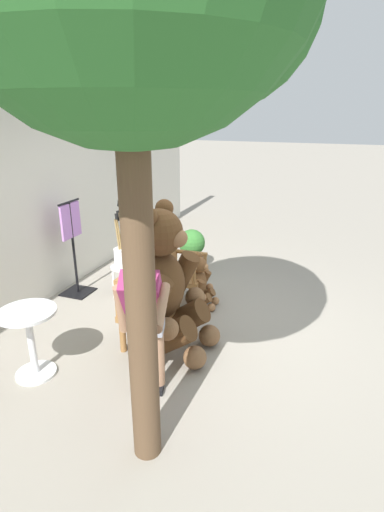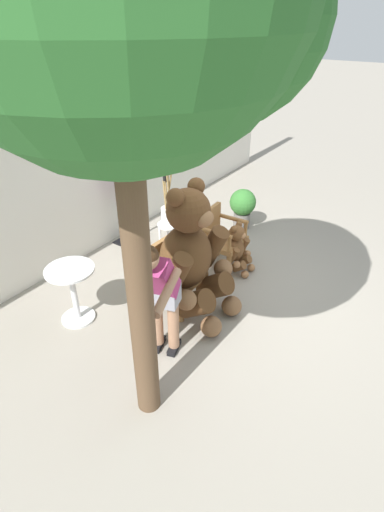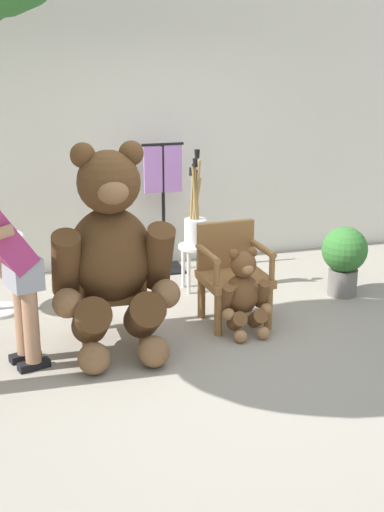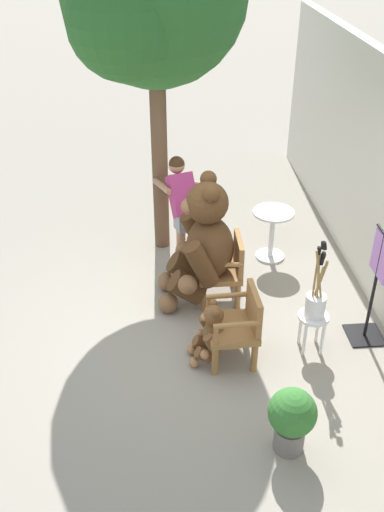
% 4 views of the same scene
% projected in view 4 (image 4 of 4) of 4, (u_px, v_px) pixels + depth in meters
% --- Properties ---
extents(ground_plane, '(60.00, 60.00, 0.00)m').
position_uv_depth(ground_plane, '(186.00, 327.00, 6.70)').
color(ground_plane, gray).
extents(wooden_chair_left, '(0.57, 0.53, 0.86)m').
position_uv_depth(wooden_chair_left, '(224.00, 267.00, 6.95)').
color(wooden_chair_left, olive).
rests_on(wooden_chair_left, ground).
extents(wooden_chair_right, '(0.58, 0.54, 0.86)m').
position_uv_depth(wooden_chair_right, '(237.00, 324.00, 6.03)').
color(wooden_chair_right, olive).
rests_on(wooden_chair_right, ground).
extents(teddy_bear_large, '(0.99, 0.94, 1.66)m').
position_uv_depth(teddy_bear_large, '(202.00, 244.00, 6.75)').
color(teddy_bear_large, '#4C3019').
rests_on(teddy_bear_large, ground).
extents(teddy_bear_small, '(0.44, 0.42, 0.74)m').
position_uv_depth(teddy_bear_small, '(211.00, 333.00, 6.06)').
color(teddy_bear_small, brown).
rests_on(teddy_bear_small, ground).
extents(person_visitor, '(0.76, 0.64, 1.50)m').
position_uv_depth(person_visitor, '(183.00, 206.00, 7.38)').
color(person_visitor, black).
rests_on(person_visitor, ground).
extents(white_stool, '(0.34, 0.34, 0.46)m').
position_uv_depth(white_stool, '(313.00, 323.00, 6.21)').
color(white_stool, white).
rests_on(white_stool, ground).
extents(brush_bucket, '(0.22, 0.22, 0.94)m').
position_uv_depth(brush_bucket, '(316.00, 300.00, 6.05)').
color(brush_bucket, white).
rests_on(brush_bucket, white_stool).
extents(round_side_table, '(0.56, 0.56, 0.72)m').
position_uv_depth(round_side_table, '(272.00, 229.00, 7.77)').
color(round_side_table, silver).
rests_on(round_side_table, ground).
extents(potted_plant, '(0.44, 0.44, 0.68)m').
position_uv_depth(potted_plant, '(292.00, 417.00, 5.04)').
color(potted_plant, slate).
rests_on(potted_plant, ground).
extents(clothing_display_stand, '(0.44, 0.40, 1.36)m').
position_uv_depth(clothing_display_stand, '(375.00, 285.00, 6.19)').
color(clothing_display_stand, black).
rests_on(clothing_display_stand, ground).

